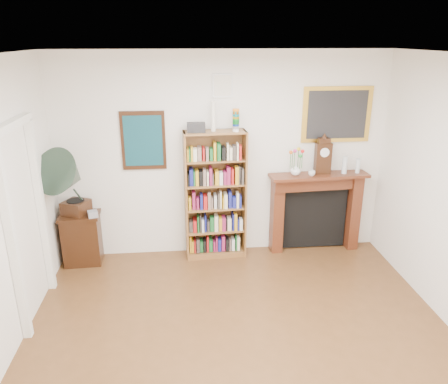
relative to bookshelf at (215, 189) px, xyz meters
name	(u,v)px	position (x,y,z in m)	size (l,w,h in m)	color
room	(251,235)	(0.12, -2.33, 0.40)	(4.51, 5.01, 2.81)	#543419
door_casing	(25,207)	(-2.09, -1.13, 0.26)	(0.08, 1.02, 2.17)	white
teal_poster	(143,141)	(-0.93, 0.15, 0.65)	(0.58, 0.04, 0.78)	black
small_picture	(223,86)	(0.12, 0.15, 1.35)	(0.26, 0.04, 0.30)	white
gilt_painting	(337,115)	(1.67, 0.15, 0.95)	(0.95, 0.04, 0.75)	gold
bookshelf	(215,189)	(0.00, 0.00, 0.00)	(0.84, 0.34, 2.06)	brown
side_cabinet	(82,239)	(-1.82, -0.04, -0.64)	(0.52, 0.38, 0.71)	black
fireplace	(315,205)	(1.44, 0.07, -0.32)	(1.39, 0.41, 1.16)	#461D10
gramophone	(69,178)	(-1.86, -0.19, 0.27)	(0.85, 0.92, 0.98)	black
cd_stack	(93,214)	(-1.62, -0.14, -0.25)	(0.12, 0.12, 0.08)	#B4B3C0
mantel_clock	(323,157)	(1.48, 0.04, 0.40)	(0.22, 0.13, 0.50)	black
flower_vase	(296,170)	(1.10, 0.00, 0.23)	(0.14, 0.14, 0.15)	white
teacup	(312,173)	(1.31, -0.07, 0.20)	(0.10, 0.10, 0.08)	silver
bottle_left	(345,165)	(1.79, 0.01, 0.28)	(0.07, 0.07, 0.24)	silver
bottle_right	(358,166)	(1.98, 0.01, 0.26)	(0.06, 0.06, 0.20)	silver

